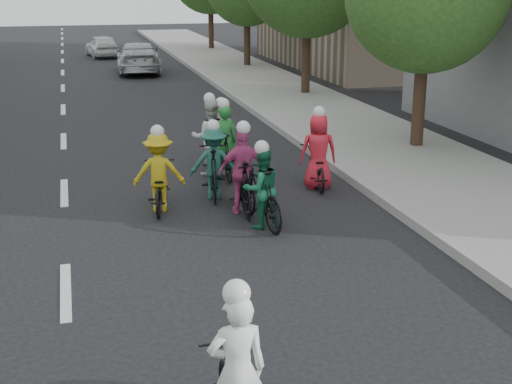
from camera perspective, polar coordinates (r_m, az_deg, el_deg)
name	(u,v)px	position (r m, az deg, el deg)	size (l,w,h in m)	color
ground	(66,291)	(10.58, -14.98, -7.68)	(120.00, 120.00, 0.00)	black
sidewalk_right	(339,124)	(21.55, 6.67, 5.44)	(4.00, 80.00, 0.15)	gray
curb_right	(277,127)	(20.92, 1.67, 5.25)	(0.18, 80.00, 0.18)	#999993
cyclist_1	(261,193)	(12.62, 0.38, -0.08)	(0.79, 1.87, 1.58)	black
cyclist_2	(159,179)	(13.63, -7.78, 1.01)	(1.07, 1.76, 1.67)	black
cyclist_3	(243,179)	(13.37, -1.05, 1.05)	(0.98, 1.78, 1.77)	black
cyclist_4	(317,159)	(15.05, 4.92, 2.61)	(0.85, 1.68, 1.75)	black
cyclist_5	(223,150)	(15.75, -2.62, 3.38)	(0.61, 1.75, 1.79)	black
cyclist_6	(210,145)	(16.02, -3.71, 3.74)	(0.91, 1.69, 1.86)	black
cyclist_7	(213,167)	(14.31, -3.44, 1.99)	(1.01, 1.81, 1.61)	black
cyclist_8	(221,140)	(17.18, -2.83, 4.21)	(0.88, 1.69, 1.57)	black
follow_car_lead	(138,58)	(34.13, -9.38, 10.57)	(1.95, 4.80, 1.39)	#AFAFB4
follow_car_trail	(102,46)	(41.43, -12.22, 11.36)	(1.44, 3.59, 1.22)	silver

